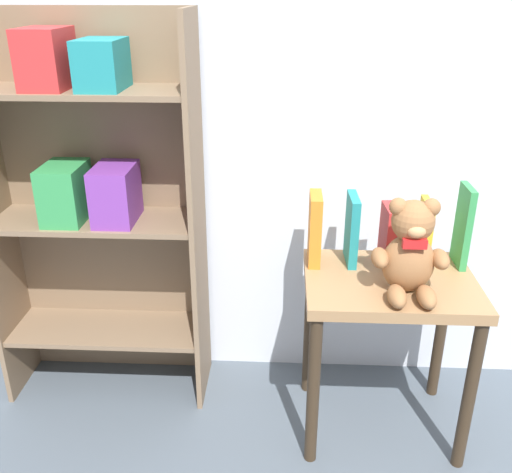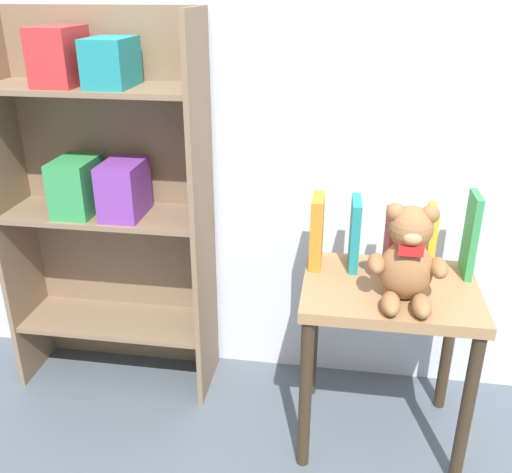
{
  "view_description": "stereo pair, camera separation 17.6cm",
  "coord_description": "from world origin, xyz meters",
  "px_view_note": "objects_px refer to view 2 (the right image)",
  "views": [
    {
      "loc": [
        -0.23,
        -0.53,
        1.43
      ],
      "look_at": [
        -0.31,
        1.13,
        0.7
      ],
      "focal_mm": 40.0,
      "sensor_mm": 36.0,
      "label": 1
    },
    {
      "loc": [
        -0.05,
        -0.51,
        1.43
      ],
      "look_at": [
        -0.31,
        1.13,
        0.7
      ],
      "focal_mm": 40.0,
      "sensor_mm": 36.0,
      "label": 2
    }
  ],
  "objects_px": {
    "book_standing_teal": "(354,233)",
    "display_table": "(387,315)",
    "bookshelf_side": "(106,187)",
    "book_standing_red": "(391,241)",
    "book_standing_green": "(471,235)",
    "book_standing_orange": "(317,231)",
    "book_standing_yellow": "(430,240)",
    "teddy_bear": "(408,258)"
  },
  "relations": [
    {
      "from": "book_standing_yellow",
      "to": "book_standing_teal",
      "type": "bearing_deg",
      "value": -177.62
    },
    {
      "from": "bookshelf_side",
      "to": "book_standing_teal",
      "type": "xyz_separation_m",
      "value": [
        0.87,
        -0.09,
        -0.08
      ]
    },
    {
      "from": "book_standing_orange",
      "to": "book_standing_green",
      "type": "bearing_deg",
      "value": 0.88
    },
    {
      "from": "book_standing_orange",
      "to": "book_standing_green",
      "type": "relative_size",
      "value": 0.88
    },
    {
      "from": "teddy_bear",
      "to": "book_standing_green",
      "type": "xyz_separation_m",
      "value": [
        0.21,
        0.2,
        0.0
      ]
    },
    {
      "from": "teddy_bear",
      "to": "book_standing_orange",
      "type": "distance_m",
      "value": 0.33
    },
    {
      "from": "book_standing_yellow",
      "to": "book_standing_orange",
      "type": "bearing_deg",
      "value": -176.45
    },
    {
      "from": "book_standing_orange",
      "to": "book_standing_teal",
      "type": "bearing_deg",
      "value": 3.94
    },
    {
      "from": "book_standing_teal",
      "to": "book_standing_red",
      "type": "xyz_separation_m",
      "value": [
        0.12,
        -0.0,
        -0.02
      ]
    },
    {
      "from": "book_standing_orange",
      "to": "book_standing_red",
      "type": "height_order",
      "value": "book_standing_orange"
    },
    {
      "from": "book_standing_yellow",
      "to": "teddy_bear",
      "type": "bearing_deg",
      "value": -111.55
    },
    {
      "from": "book_standing_teal",
      "to": "bookshelf_side",
      "type": "bearing_deg",
      "value": 172.41
    },
    {
      "from": "display_table",
      "to": "bookshelf_side",
      "type": "bearing_deg",
      "value": 167.9
    },
    {
      "from": "book_standing_teal",
      "to": "display_table",
      "type": "bearing_deg",
      "value": -46.69
    },
    {
      "from": "bookshelf_side",
      "to": "book_standing_teal",
      "type": "relative_size",
      "value": 5.96
    },
    {
      "from": "teddy_bear",
      "to": "book_standing_green",
      "type": "distance_m",
      "value": 0.29
    },
    {
      "from": "display_table",
      "to": "book_standing_green",
      "type": "xyz_separation_m",
      "value": [
        0.24,
        0.12,
        0.24
      ]
    },
    {
      "from": "book_standing_green",
      "to": "book_standing_orange",
      "type": "bearing_deg",
      "value": -179.04
    },
    {
      "from": "bookshelf_side",
      "to": "book_standing_red",
      "type": "bearing_deg",
      "value": -5.6
    },
    {
      "from": "display_table",
      "to": "teddy_bear",
      "type": "xyz_separation_m",
      "value": [
        0.03,
        -0.08,
        0.24
      ]
    },
    {
      "from": "teddy_bear",
      "to": "book_standing_orange",
      "type": "height_order",
      "value": "teddy_bear"
    },
    {
      "from": "display_table",
      "to": "book_standing_green",
      "type": "bearing_deg",
      "value": 26.44
    },
    {
      "from": "display_table",
      "to": "teddy_bear",
      "type": "relative_size",
      "value": 1.97
    },
    {
      "from": "book_standing_red",
      "to": "bookshelf_side",
      "type": "bearing_deg",
      "value": 171.55
    },
    {
      "from": "bookshelf_side",
      "to": "display_table",
      "type": "xyz_separation_m",
      "value": [
        0.99,
        -0.21,
        -0.3
      ]
    },
    {
      "from": "book_standing_red",
      "to": "display_table",
      "type": "bearing_deg",
      "value": -92.84
    },
    {
      "from": "bookshelf_side",
      "to": "book_standing_orange",
      "type": "height_order",
      "value": "bookshelf_side"
    },
    {
      "from": "bookshelf_side",
      "to": "book_standing_teal",
      "type": "distance_m",
      "value": 0.88
    },
    {
      "from": "book_standing_orange",
      "to": "teddy_bear",
      "type": "bearing_deg",
      "value": -35.58
    },
    {
      "from": "display_table",
      "to": "book_standing_yellow",
      "type": "xyz_separation_m",
      "value": [
        0.12,
        0.12,
        0.21
      ]
    },
    {
      "from": "book_standing_orange",
      "to": "book_standing_teal",
      "type": "xyz_separation_m",
      "value": [
        0.12,
        0.01,
        -0.0
      ]
    },
    {
      "from": "book_standing_teal",
      "to": "book_standing_green",
      "type": "bearing_deg",
      "value": -1.74
    },
    {
      "from": "teddy_bear",
      "to": "book_standing_orange",
      "type": "xyz_separation_m",
      "value": [
        -0.27,
        0.19,
        -0.02
      ]
    },
    {
      "from": "display_table",
      "to": "book_standing_red",
      "type": "distance_m",
      "value": 0.24
    },
    {
      "from": "display_table",
      "to": "book_standing_red",
      "type": "height_order",
      "value": "book_standing_red"
    },
    {
      "from": "book_standing_orange",
      "to": "bookshelf_side",
      "type": "bearing_deg",
      "value": 172.46
    },
    {
      "from": "book_standing_orange",
      "to": "book_standing_green",
      "type": "distance_m",
      "value": 0.48
    },
    {
      "from": "display_table",
      "to": "book_standing_teal",
      "type": "xyz_separation_m",
      "value": [
        -0.12,
        0.12,
        0.22
      ]
    },
    {
      "from": "display_table",
      "to": "book_standing_teal",
      "type": "distance_m",
      "value": 0.28
    },
    {
      "from": "book_standing_teal",
      "to": "book_standing_red",
      "type": "bearing_deg",
      "value": -3.85
    },
    {
      "from": "teddy_bear",
      "to": "book_standing_teal",
      "type": "height_order",
      "value": "teddy_bear"
    },
    {
      "from": "display_table",
      "to": "book_standing_red",
      "type": "bearing_deg",
      "value": 90.0
    }
  ]
}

